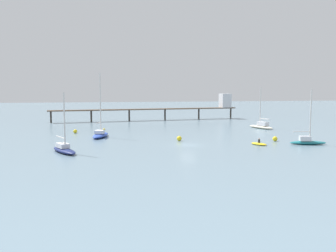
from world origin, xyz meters
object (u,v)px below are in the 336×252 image
object	(u,v)px
dinghy_yellow	(259,144)
mooring_buoy_mid	(179,138)
sailboat_navy	(64,149)
sailboat_cream	(261,126)
mooring_buoy_far	(275,139)
mooring_buoy_inner	(75,131)
sailboat_blue	(100,134)
sailboat_teal	(307,141)
pier	(184,105)
mooring_buoy_near	(104,129)

from	to	relation	value
dinghy_yellow	mooring_buoy_mid	xyz separation A→B (m)	(-12.06, 7.23, 0.24)
sailboat_navy	sailboat_cream	world-z (taller)	sailboat_cream
mooring_buoy_far	mooring_buoy_inner	world-z (taller)	mooring_buoy_far
mooring_buoy_inner	mooring_buoy_mid	xyz separation A→B (m)	(18.98, -15.53, 0.04)
sailboat_navy	sailboat_blue	xyz separation A→B (m)	(5.49, 16.69, 0.08)
sailboat_teal	sailboat_blue	size ratio (longest dim) A/B	0.75
mooring_buoy_inner	pier	bearing A→B (deg)	44.49
sailboat_navy	mooring_buoy_inner	xyz separation A→B (m)	(0.39, 24.51, -0.20)
mooring_buoy_near	sailboat_cream	bearing A→B (deg)	-3.98
mooring_buoy_near	mooring_buoy_far	size ratio (longest dim) A/B	0.58
sailboat_cream	sailboat_navy	bearing A→B (deg)	-148.99
dinghy_yellow	mooring_buoy_inner	world-z (taller)	dinghy_yellow
sailboat_blue	mooring_buoy_mid	bearing A→B (deg)	-29.05
sailboat_cream	mooring_buoy_far	distance (m)	21.53
mooring_buoy_near	pier	bearing A→B (deg)	46.94
mooring_buoy_inner	mooring_buoy_mid	world-z (taller)	mooring_buoy_mid
sailboat_teal	sailboat_blue	world-z (taller)	sailboat_blue
pier	sailboat_teal	size ratio (longest dim) A/B	6.03
sailboat_cream	mooring_buoy_far	world-z (taller)	sailboat_cream
pier	mooring_buoy_near	bearing A→B (deg)	-133.06
mooring_buoy_far	sailboat_blue	bearing A→B (deg)	159.68
sailboat_blue	mooring_buoy_mid	world-z (taller)	sailboat_blue
sailboat_teal	sailboat_cream	xyz separation A→B (m)	(3.35, 25.27, 0.06)
mooring_buoy_near	sailboat_blue	bearing A→B (deg)	-94.71
mooring_buoy_near	mooring_buoy_inner	distance (m)	7.16
sailboat_navy	mooring_buoy_near	xyz separation A→B (m)	(6.45, 28.32, -0.36)
sailboat_navy	mooring_buoy_near	distance (m)	29.04
pier	mooring_buoy_near	distance (m)	36.08
pier	mooring_buoy_far	world-z (taller)	pier
sailboat_blue	mooring_buoy_near	size ratio (longest dim) A/B	24.33
pier	mooring_buoy_far	distance (m)	49.59
dinghy_yellow	sailboat_navy	bearing A→B (deg)	-176.82
sailboat_teal	dinghy_yellow	size ratio (longest dim) A/B	2.71
pier	sailboat_blue	bearing A→B (deg)	-123.92
sailboat_navy	sailboat_blue	bearing A→B (deg)	71.79
pier	mooring_buoy_inner	world-z (taller)	pier
sailboat_teal	mooring_buoy_near	size ratio (longest dim) A/B	18.36
sailboat_navy	mooring_buoy_near	bearing A→B (deg)	77.17
mooring_buoy_near	mooring_buoy_inner	bearing A→B (deg)	-147.87
sailboat_cream	mooring_buoy_near	distance (m)	36.52
mooring_buoy_mid	pier	bearing A→B (deg)	75.75
pier	mooring_buoy_mid	xyz separation A→B (m)	(-11.57, -45.54, -3.80)
sailboat_cream	sailboat_blue	bearing A→B (deg)	-166.33
sailboat_navy	dinghy_yellow	size ratio (longest dim) A/B	2.59
sailboat_navy	mooring_buoy_near	world-z (taller)	sailboat_navy
pier	dinghy_yellow	xyz separation A→B (m)	(0.50, -52.77, -4.05)
mooring_buoy_near	sailboat_teal	bearing A→B (deg)	-40.04
sailboat_teal	dinghy_yellow	xyz separation A→B (m)	(-8.10, 1.24, -0.46)
sailboat_cream	mooring_buoy_mid	distance (m)	28.90
pier	sailboat_cream	xyz separation A→B (m)	(11.95, -28.74, -3.53)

